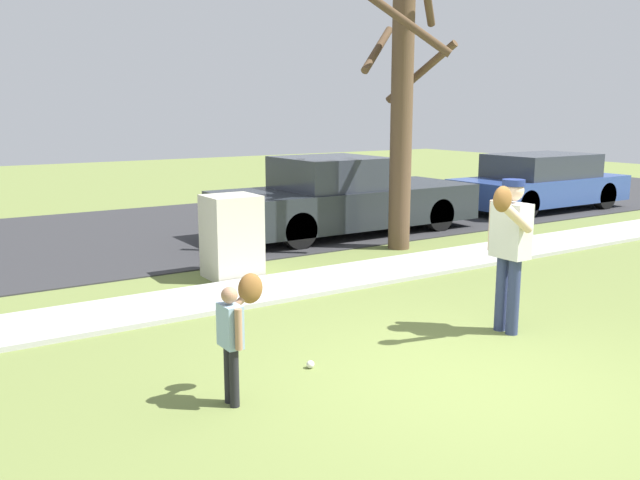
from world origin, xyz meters
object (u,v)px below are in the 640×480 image
at_px(person_adult, 509,239).
at_px(street_tree_near, 402,104).
at_px(baseball, 310,364).
at_px(parked_pickup_dark, 343,199).
at_px(person_child, 236,323).
at_px(parked_wagon_blue, 540,183).
at_px(utility_cabinet, 232,237).

xyz_separation_m(person_adult, street_tree_near, (1.92, 4.12, 1.43)).
xyz_separation_m(baseball, parked_pickup_dark, (4.22, 5.56, 0.64)).
height_order(person_adult, person_child, person_adult).
xyz_separation_m(person_adult, baseball, (-2.29, 0.28, -1.00)).
bearing_deg(person_adult, parked_wagon_blue, -143.54).
bearing_deg(parked_wagon_blue, parked_pickup_dark, 179.76).
relative_size(person_child, parked_wagon_blue, 0.23).
height_order(person_child, utility_cabinet, utility_cabinet).
xyz_separation_m(baseball, street_tree_near, (4.21, 3.84, 2.43)).
relative_size(person_child, street_tree_near, 0.23).
bearing_deg(street_tree_near, parked_wagon_blue, 16.53).
xyz_separation_m(person_child, street_tree_near, (5.09, 4.11, 1.79)).
distance_m(person_adult, person_child, 3.19).
bearing_deg(parked_pickup_dark, street_tree_near, -90.18).
xyz_separation_m(parked_pickup_dark, parked_wagon_blue, (5.72, -0.02, -0.01)).
bearing_deg(baseball, person_child, -162.69).
height_order(person_child, baseball, person_child).
bearing_deg(parked_wagon_blue, baseball, -150.87).
xyz_separation_m(person_adult, parked_pickup_dark, (1.93, 5.84, -0.37)).
relative_size(person_child, baseball, 14.06).
xyz_separation_m(person_child, parked_wagon_blue, (10.81, 5.81, -0.01)).
height_order(street_tree_near, parked_wagon_blue, street_tree_near).
height_order(baseball, parked_wagon_blue, parked_wagon_blue).
relative_size(person_adult, parked_wagon_blue, 0.37).
height_order(person_adult, utility_cabinet, person_adult).
bearing_deg(street_tree_near, parked_pickup_dark, 89.82).
distance_m(baseball, street_tree_near, 6.20).
relative_size(person_adult, utility_cabinet, 1.40).
distance_m(parked_pickup_dark, parked_wagon_blue, 5.72).
relative_size(baseball, parked_wagon_blue, 0.02).
bearing_deg(baseball, person_adult, -7.05).
distance_m(baseball, parked_pickup_dark, 7.01).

